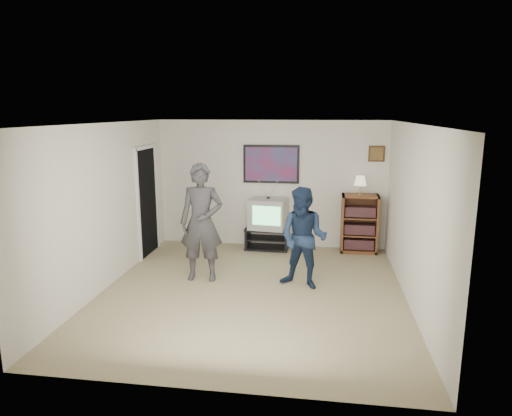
% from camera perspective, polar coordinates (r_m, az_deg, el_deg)
% --- Properties ---
extents(room_shell, '(4.51, 5.00, 2.51)m').
position_cam_1_polar(room_shell, '(6.94, -0.06, 0.22)').
color(room_shell, '#92835D').
rests_on(room_shell, ground).
extents(media_stand, '(0.86, 0.49, 0.42)m').
position_cam_1_polar(media_stand, '(9.00, 1.40, -3.81)').
color(media_stand, black).
rests_on(media_stand, room_shell).
extents(crt_television, '(0.76, 0.67, 0.59)m').
position_cam_1_polar(crt_television, '(8.88, 1.54, -0.67)').
color(crt_television, '#A4A6A0').
rests_on(crt_television, media_stand).
extents(bookshelf, '(0.68, 0.39, 1.12)m').
position_cam_1_polar(bookshelf, '(8.94, 12.78, -1.91)').
color(bookshelf, brown).
rests_on(bookshelf, room_shell).
extents(table_lamp, '(0.23, 0.23, 0.37)m').
position_cam_1_polar(table_lamp, '(8.75, 12.90, 2.77)').
color(table_lamp, beige).
rests_on(table_lamp, bookshelf).
extents(person_tall, '(0.71, 0.49, 1.88)m').
position_cam_1_polar(person_tall, '(7.27, -6.82, -1.81)').
color(person_tall, '#343336').
rests_on(person_tall, room_shell).
extents(person_short, '(0.90, 0.80, 1.56)m').
position_cam_1_polar(person_short, '(6.97, 5.96, -3.77)').
color(person_short, '#172741').
rests_on(person_short, room_shell).
extents(controller_left, '(0.07, 0.11, 0.03)m').
position_cam_1_polar(controller_left, '(7.34, -6.36, 1.13)').
color(controller_left, white).
rests_on(controller_left, person_tall).
extents(controller_right, '(0.06, 0.14, 0.04)m').
position_cam_1_polar(controller_right, '(7.12, 6.35, -0.67)').
color(controller_right, white).
rests_on(controller_right, person_short).
extents(poster, '(1.10, 0.03, 0.75)m').
position_cam_1_polar(poster, '(8.96, 1.90, 5.50)').
color(poster, black).
rests_on(poster, room_shell).
extents(air_vent, '(0.28, 0.02, 0.14)m').
position_cam_1_polar(air_vent, '(9.01, -1.59, 7.46)').
color(air_vent, white).
rests_on(air_vent, room_shell).
extents(small_picture, '(0.30, 0.03, 0.30)m').
position_cam_1_polar(small_picture, '(8.95, 14.84, 6.58)').
color(small_picture, '#432815').
rests_on(small_picture, room_shell).
extents(doorway, '(0.03, 0.85, 2.00)m').
position_cam_1_polar(doorway, '(8.75, -13.48, 0.71)').
color(doorway, black).
rests_on(doorway, room_shell).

